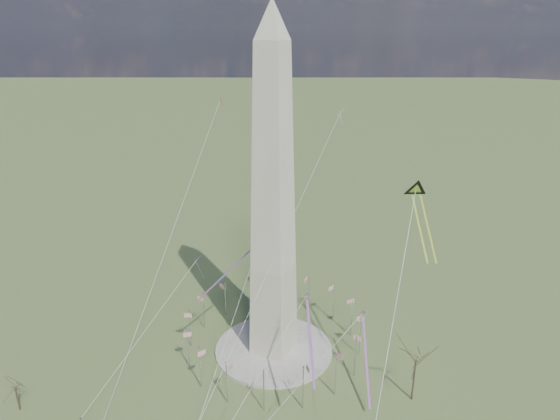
% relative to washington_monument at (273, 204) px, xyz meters
% --- Properties ---
extents(ground, '(2000.00, 2000.00, 0.00)m').
position_rel_washington_monument_xyz_m(ground, '(0.00, 0.00, -47.95)').
color(ground, '#4B6432').
rests_on(ground, ground).
extents(plaza, '(36.00, 36.00, 0.80)m').
position_rel_washington_monument_xyz_m(plaza, '(0.00, 0.00, -47.55)').
color(plaza, beige).
rests_on(plaza, ground).
extents(washington_monument, '(15.56, 15.56, 100.00)m').
position_rel_washington_monument_xyz_m(washington_monument, '(0.00, 0.00, 0.00)').
color(washington_monument, beige).
rests_on(washington_monument, plaza).
extents(flagpole_ring, '(54.40, 54.40, 13.00)m').
position_rel_washington_monument_xyz_m(flagpole_ring, '(-0.00, -0.00, -40.68)').
color(flagpole_ring, silver).
rests_on(flagpole_ring, ground).
extents(tree_near, '(10.55, 10.55, 18.45)m').
position_rel_washington_monument_xyz_m(tree_near, '(42.98, -1.98, -34.79)').
color(tree_near, '#493D2C').
rests_on(tree_near, ground).
extents(tree_far, '(5.70, 5.70, 9.97)m').
position_rel_washington_monument_xyz_m(tree_far, '(-46.72, -53.12, -40.86)').
color(tree_far, '#493D2C').
rests_on(tree_far, ground).
extents(kite_delta_black, '(12.62, 17.68, 14.91)m').
position_rel_washington_monument_xyz_m(kite_delta_black, '(38.17, 2.36, 7.91)').
color(kite_delta_black, black).
rests_on(kite_delta_black, ground).
extents(kite_diamond_purple, '(1.63, 2.66, 8.49)m').
position_rel_washington_monument_xyz_m(kite_diamond_purple, '(-26.54, -0.38, -23.06)').
color(kite_diamond_purple, '#391A75').
rests_on(kite_diamond_purple, ground).
extents(kite_streamer_left, '(11.10, 17.95, 13.77)m').
position_rel_washington_monument_xyz_m(kite_streamer_left, '(20.19, -19.31, -22.24)').
color(kite_streamer_left, red).
rests_on(kite_streamer_left, ground).
extents(kite_streamer_mid, '(11.33, 19.63, 14.82)m').
position_rel_washington_monument_xyz_m(kite_streamer_mid, '(-9.74, -3.10, -18.14)').
color(kite_streamer_mid, red).
rests_on(kite_streamer_mid, ground).
extents(kite_streamer_right, '(10.88, 21.19, 15.64)m').
position_rel_washington_monument_xyz_m(kite_streamer_right, '(28.73, -0.13, -36.31)').
color(kite_streamer_right, red).
rests_on(kite_streamer_right, ground).
extents(kite_small_red, '(1.35, 1.56, 4.21)m').
position_rel_washington_monument_xyz_m(kite_small_red, '(-43.57, 40.95, 21.00)').
color(kite_small_red, red).
rests_on(kite_small_red, ground).
extents(kite_small_white, '(1.55, 2.34, 5.01)m').
position_rel_washington_monument_xyz_m(kite_small_white, '(4.19, 38.83, 19.89)').
color(kite_small_white, white).
rests_on(kite_small_white, ground).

